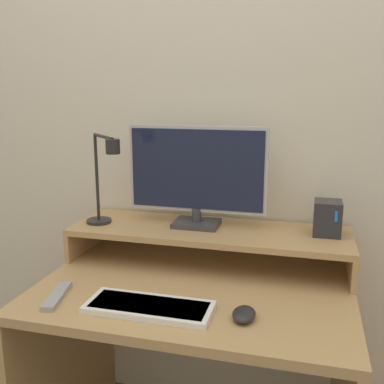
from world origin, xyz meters
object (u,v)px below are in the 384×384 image
object	(u,v)px
desk_lamp	(104,180)
router_dock	(327,218)
mouse	(244,314)
remote_control	(57,296)
monitor	(197,174)
keyboard	(149,307)

from	to	relation	value
desk_lamp	router_dock	world-z (taller)	desk_lamp
desk_lamp	router_dock	xyz separation A→B (m)	(0.79, 0.13, -0.12)
mouse	remote_control	distance (m)	0.58
monitor	mouse	xyz separation A→B (m)	(0.25, -0.42, -0.32)
keyboard	remote_control	xyz separation A→B (m)	(-0.30, -0.00, -0.00)
keyboard	remote_control	size ratio (longest dim) A/B	1.99
desk_lamp	mouse	xyz separation A→B (m)	(0.57, -0.31, -0.30)
mouse	router_dock	bearing A→B (deg)	62.48
mouse	monitor	bearing A→B (deg)	120.17
monitor	mouse	bearing A→B (deg)	-59.83
remote_control	keyboard	bearing A→B (deg)	0.17
monitor	remote_control	distance (m)	0.64
remote_control	desk_lamp	bearing A→B (deg)	87.20
keyboard	mouse	size ratio (longest dim) A/B	3.86
desk_lamp	keyboard	xyz separation A→B (m)	(0.29, -0.33, -0.30)
router_dock	remote_control	xyz separation A→B (m)	(-0.81, -0.46, -0.18)
desk_lamp	mouse	bearing A→B (deg)	-28.70
desk_lamp	mouse	distance (m)	0.71
router_dock	remote_control	distance (m)	0.95
remote_control	mouse	bearing A→B (deg)	1.93
router_dock	mouse	xyz separation A→B (m)	(-0.23, -0.44, -0.18)
router_dock	keyboard	world-z (taller)	router_dock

